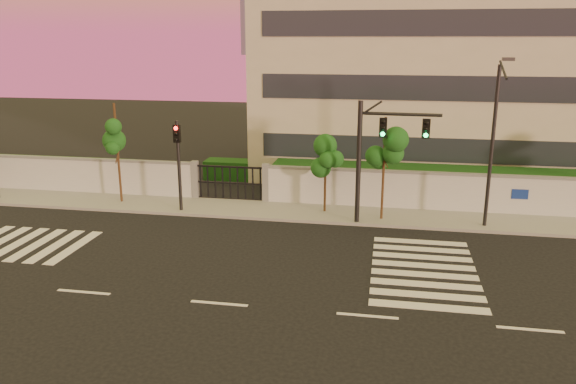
% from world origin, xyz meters
% --- Properties ---
extents(ground, '(120.00, 120.00, 0.00)m').
position_xyz_m(ground, '(0.00, 0.00, 0.00)').
color(ground, black).
rests_on(ground, ground).
extents(sidewalk, '(60.00, 3.00, 0.15)m').
position_xyz_m(sidewalk, '(0.00, 10.50, 0.07)').
color(sidewalk, gray).
rests_on(sidewalk, ground).
extents(perimeter_wall, '(60.00, 0.36, 2.20)m').
position_xyz_m(perimeter_wall, '(0.10, 12.00, 1.07)').
color(perimeter_wall, '#B6B9BE').
rests_on(perimeter_wall, ground).
extents(hedge_row, '(41.00, 4.25, 1.80)m').
position_xyz_m(hedge_row, '(1.17, 14.74, 0.82)').
color(hedge_row, black).
rests_on(hedge_row, ground).
extents(institutional_building, '(24.40, 12.40, 12.25)m').
position_xyz_m(institutional_building, '(9.00, 21.99, 6.16)').
color(institutional_building, '#BAB29E').
rests_on(institutional_building, ground).
extents(road_markings, '(57.00, 7.62, 0.02)m').
position_xyz_m(road_markings, '(-1.58, 3.76, 0.01)').
color(road_markings, silver).
rests_on(road_markings, ground).
extents(street_tree_c, '(1.53, 1.22, 5.45)m').
position_xyz_m(street_tree_c, '(-8.67, 10.51, 4.01)').
color(street_tree_c, '#382314').
rests_on(street_tree_c, ground).
extents(street_tree_d, '(1.49, 1.19, 3.97)m').
position_xyz_m(street_tree_d, '(2.39, 10.71, 2.93)').
color(street_tree_d, '#382314').
rests_on(street_tree_d, ground).
extents(street_tree_e, '(1.54, 1.23, 5.15)m').
position_xyz_m(street_tree_e, '(5.28, 9.97, 3.79)').
color(street_tree_e, '#382314').
rests_on(street_tree_e, ground).
extents(traffic_signal_main, '(3.77, 0.43, 5.95)m').
position_xyz_m(traffic_signal_main, '(4.84, 9.24, 3.76)').
color(traffic_signal_main, black).
rests_on(traffic_signal_main, ground).
extents(traffic_signal_secondary, '(0.37, 0.35, 4.77)m').
position_xyz_m(traffic_signal_secondary, '(-4.95, 9.55, 3.03)').
color(traffic_signal_secondary, black).
rests_on(traffic_signal_secondary, ground).
extents(streetlight_east, '(0.47, 1.91, 7.95)m').
position_xyz_m(streetlight_east, '(10.08, 9.59, 4.30)').
color(streetlight_east, black).
rests_on(streetlight_east, ground).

